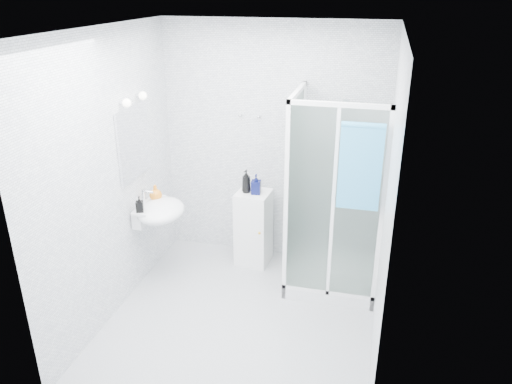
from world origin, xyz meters
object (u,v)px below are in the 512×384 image
(hand_towel, at_px, (360,165))
(shower_enclosure, at_px, (325,246))
(wall_basin, at_px, (159,211))
(storage_cabinet, at_px, (254,228))
(soap_dispenser_black, at_px, (139,204))
(soap_dispenser_orange, at_px, (156,193))
(shampoo_bottle_a, at_px, (246,181))
(shampoo_bottle_b, at_px, (256,184))

(hand_towel, bearing_deg, shower_enclosure, 126.00)
(wall_basin, relative_size, storage_cabinet, 0.66)
(shower_enclosure, distance_m, soap_dispenser_black, 1.89)
(wall_basin, height_order, storage_cabinet, wall_basin)
(soap_dispenser_orange, bearing_deg, shampoo_bottle_a, 29.31)
(soap_dispenser_orange, bearing_deg, wall_basin, -56.41)
(storage_cabinet, bearing_deg, soap_dispenser_orange, -147.56)
(storage_cabinet, bearing_deg, wall_basin, -140.57)
(shampoo_bottle_a, distance_m, soap_dispenser_orange, 0.95)
(storage_cabinet, height_order, soap_dispenser_black, soap_dispenser_black)
(shampoo_bottle_a, bearing_deg, storage_cabinet, 8.51)
(wall_basin, bearing_deg, shampoo_bottle_a, 36.82)
(storage_cabinet, xyz_separation_m, soap_dispenser_orange, (-0.90, -0.48, 0.52))
(hand_towel, relative_size, shampoo_bottle_a, 3.09)
(storage_cabinet, height_order, shampoo_bottle_b, shampoo_bottle_b)
(shower_enclosure, distance_m, shampoo_bottle_b, 0.97)
(storage_cabinet, bearing_deg, shower_enclosure, -13.24)
(storage_cabinet, distance_m, soap_dispenser_orange, 1.15)
(shampoo_bottle_b, distance_m, soap_dispenser_black, 1.23)
(wall_basin, relative_size, shampoo_bottle_b, 2.60)
(hand_towel, xyz_separation_m, soap_dispenser_black, (-2.05, -0.10, -0.55))
(shower_enclosure, bearing_deg, shampoo_bottle_a, 164.20)
(wall_basin, relative_size, soap_dispenser_black, 3.57)
(storage_cabinet, bearing_deg, shampoo_bottle_a, -166.83)
(shampoo_bottle_b, bearing_deg, wall_basin, -147.25)
(shampoo_bottle_a, relative_size, shampoo_bottle_b, 1.17)
(shampoo_bottle_a, bearing_deg, shampoo_bottle_b, -5.02)
(hand_towel, height_order, shampoo_bottle_b, hand_towel)
(shampoo_bottle_b, bearing_deg, shower_enclosure, -17.23)
(hand_towel, bearing_deg, shampoo_bottle_b, 149.09)
(shower_enclosure, bearing_deg, wall_basin, -169.19)
(hand_towel, relative_size, soap_dispenser_orange, 4.70)
(soap_dispenser_orange, distance_m, soap_dispenser_black, 0.30)
(shower_enclosure, height_order, hand_towel, shower_enclosure)
(storage_cabinet, xyz_separation_m, hand_towel, (1.11, -0.67, 1.06))
(shower_enclosure, height_order, storage_cabinet, shower_enclosure)
(shower_enclosure, bearing_deg, soap_dispenser_orange, -172.98)
(wall_basin, bearing_deg, soap_dispenser_black, -118.28)
(wall_basin, height_order, hand_towel, hand_towel)
(shampoo_bottle_a, xyz_separation_m, soap_dispenser_orange, (-0.83, -0.47, -0.03))
(hand_towel, bearing_deg, soap_dispenser_black, -177.07)
(soap_dispenser_black, bearing_deg, shampoo_bottle_b, 37.64)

